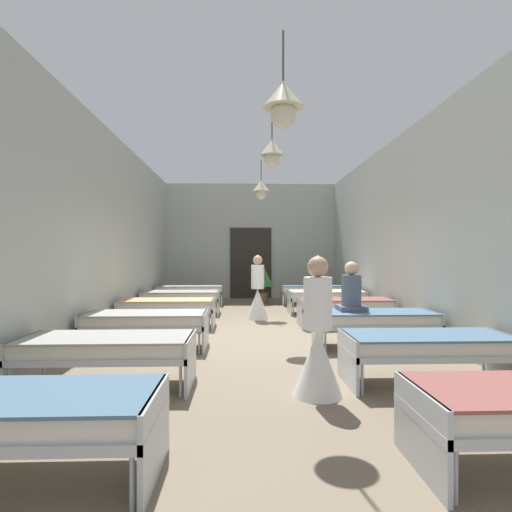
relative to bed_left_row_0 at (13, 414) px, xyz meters
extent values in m
cube|color=#7A6B56|center=(1.82, 4.75, -0.49)|extent=(6.35, 13.74, 0.10)
cube|color=#B2B7AD|center=(1.82, 11.42, 1.52)|extent=(6.15, 0.20, 3.91)
cube|color=#B2B7AD|center=(-1.15, 4.75, 1.52)|extent=(0.20, 13.14, 3.91)
cube|color=#B2B7AD|center=(4.80, 4.75, 1.52)|extent=(0.20, 13.14, 3.91)
cube|color=#2D2823|center=(1.82, 11.30, 0.76)|extent=(1.40, 0.06, 2.40)
cylinder|color=brown|center=(1.95, 1.68, 3.20)|extent=(0.02, 0.02, 0.54)
cone|color=beige|center=(1.95, 1.68, 2.78)|extent=(0.44, 0.44, 0.28)
sphere|color=beige|center=(1.95, 1.68, 2.56)|extent=(0.28, 0.28, 0.28)
cylinder|color=brown|center=(2.06, 4.75, 3.31)|extent=(0.02, 0.02, 0.32)
cone|color=beige|center=(2.06, 4.75, 3.00)|extent=(0.44, 0.44, 0.28)
sphere|color=beige|center=(2.06, 4.75, 2.78)|extent=(0.28, 0.28, 0.28)
cylinder|color=brown|center=(2.01, 7.82, 3.22)|extent=(0.02, 0.02, 0.51)
cone|color=beige|center=(2.01, 7.82, 2.81)|extent=(0.44, 0.44, 0.28)
sphere|color=beige|center=(2.01, 7.82, 2.59)|extent=(0.28, 0.28, 0.28)
cylinder|color=#B7BCC1|center=(0.87, -0.36, -0.27)|extent=(0.03, 0.03, 0.34)
cylinder|color=#B7BCC1|center=(0.87, 0.36, -0.27)|extent=(0.03, 0.03, 0.34)
cube|color=#B7BCC1|center=(0.00, 0.00, -0.06)|extent=(1.90, 0.84, 0.07)
cube|color=#B7BCC1|center=(0.93, 0.00, -0.15)|extent=(0.04, 0.84, 0.57)
cube|color=silver|center=(0.00, 0.00, 0.04)|extent=(1.82, 0.78, 0.14)
cube|color=slate|center=(0.00, 0.00, 0.12)|extent=(1.86, 0.82, 0.02)
cylinder|color=#B7BCC1|center=(2.78, -0.36, -0.27)|extent=(0.03, 0.03, 0.34)
cylinder|color=#B7BCC1|center=(2.78, 0.36, -0.27)|extent=(0.03, 0.03, 0.34)
cube|color=#B7BCC1|center=(2.72, 0.00, -0.15)|extent=(0.04, 0.84, 0.57)
cylinder|color=#B7BCC1|center=(-0.87, 1.54, -0.27)|extent=(0.03, 0.03, 0.34)
cylinder|color=#B7BCC1|center=(-0.87, 2.26, -0.27)|extent=(0.03, 0.03, 0.34)
cylinder|color=#B7BCC1|center=(0.87, 1.54, -0.27)|extent=(0.03, 0.03, 0.34)
cylinder|color=#B7BCC1|center=(0.87, 2.26, -0.27)|extent=(0.03, 0.03, 0.34)
cube|color=#B7BCC1|center=(0.00, 1.90, -0.06)|extent=(1.90, 0.84, 0.07)
cube|color=#B7BCC1|center=(-0.93, 1.90, -0.15)|extent=(0.04, 0.84, 0.57)
cube|color=#B7BCC1|center=(0.93, 1.90, -0.15)|extent=(0.04, 0.84, 0.57)
cube|color=silver|center=(0.00, 1.90, 0.04)|extent=(1.82, 0.78, 0.14)
cube|color=#9E9E93|center=(0.00, 1.90, 0.12)|extent=(1.86, 0.82, 0.02)
cylinder|color=#B7BCC1|center=(2.78, 1.54, -0.27)|extent=(0.03, 0.03, 0.34)
cylinder|color=#B7BCC1|center=(2.78, 2.26, -0.27)|extent=(0.03, 0.03, 0.34)
cylinder|color=#B7BCC1|center=(4.52, 2.26, -0.27)|extent=(0.03, 0.03, 0.34)
cube|color=#B7BCC1|center=(3.65, 1.90, -0.06)|extent=(1.90, 0.84, 0.07)
cube|color=#B7BCC1|center=(2.72, 1.90, -0.15)|extent=(0.04, 0.84, 0.57)
cube|color=#B7BCC1|center=(4.58, 1.90, -0.15)|extent=(0.04, 0.84, 0.57)
cube|color=silver|center=(3.65, 1.90, 0.04)|extent=(1.82, 0.78, 0.14)
cube|color=slate|center=(3.65, 1.90, 0.12)|extent=(1.86, 0.82, 0.02)
cylinder|color=#B7BCC1|center=(-0.87, 3.44, -0.27)|extent=(0.03, 0.03, 0.34)
cylinder|color=#B7BCC1|center=(-0.87, 4.16, -0.27)|extent=(0.03, 0.03, 0.34)
cylinder|color=#B7BCC1|center=(0.87, 3.44, -0.27)|extent=(0.03, 0.03, 0.34)
cylinder|color=#B7BCC1|center=(0.87, 4.16, -0.27)|extent=(0.03, 0.03, 0.34)
cube|color=#B7BCC1|center=(0.00, 3.80, -0.06)|extent=(1.90, 0.84, 0.07)
cube|color=#B7BCC1|center=(-0.93, 3.80, -0.15)|extent=(0.04, 0.84, 0.57)
cube|color=#B7BCC1|center=(0.93, 3.80, -0.15)|extent=(0.04, 0.84, 0.57)
cube|color=silver|center=(0.00, 3.80, 0.04)|extent=(1.82, 0.78, 0.14)
cube|color=#9E9E93|center=(0.00, 3.80, 0.12)|extent=(1.86, 0.82, 0.02)
cylinder|color=#B7BCC1|center=(2.78, 3.44, -0.27)|extent=(0.03, 0.03, 0.34)
cylinder|color=#B7BCC1|center=(2.78, 4.16, -0.27)|extent=(0.03, 0.03, 0.34)
cylinder|color=#B7BCC1|center=(4.52, 3.44, -0.27)|extent=(0.03, 0.03, 0.34)
cylinder|color=#B7BCC1|center=(4.52, 4.16, -0.27)|extent=(0.03, 0.03, 0.34)
cube|color=#B7BCC1|center=(3.65, 3.80, -0.06)|extent=(1.90, 0.84, 0.07)
cube|color=#B7BCC1|center=(2.72, 3.80, -0.15)|extent=(0.04, 0.84, 0.57)
cube|color=#B7BCC1|center=(4.58, 3.80, -0.15)|extent=(0.04, 0.84, 0.57)
cube|color=silver|center=(3.65, 3.80, 0.04)|extent=(1.82, 0.78, 0.14)
cube|color=slate|center=(3.65, 3.80, 0.12)|extent=(1.86, 0.82, 0.02)
cylinder|color=#B7BCC1|center=(-0.87, 5.34, -0.27)|extent=(0.03, 0.03, 0.34)
cylinder|color=#B7BCC1|center=(-0.87, 6.06, -0.27)|extent=(0.03, 0.03, 0.34)
cylinder|color=#B7BCC1|center=(0.87, 5.34, -0.27)|extent=(0.03, 0.03, 0.34)
cylinder|color=#B7BCC1|center=(0.87, 6.06, -0.27)|extent=(0.03, 0.03, 0.34)
cube|color=#B7BCC1|center=(0.00, 5.70, -0.06)|extent=(1.90, 0.84, 0.07)
cube|color=#B7BCC1|center=(-0.93, 5.70, -0.15)|extent=(0.04, 0.84, 0.57)
cube|color=#B7BCC1|center=(0.93, 5.70, -0.15)|extent=(0.04, 0.84, 0.57)
cube|color=silver|center=(0.00, 5.70, 0.04)|extent=(1.82, 0.78, 0.14)
cube|color=tan|center=(0.00, 5.70, 0.12)|extent=(1.86, 0.82, 0.02)
cylinder|color=#B7BCC1|center=(2.78, 5.34, -0.27)|extent=(0.03, 0.03, 0.34)
cylinder|color=#B7BCC1|center=(2.78, 6.06, -0.27)|extent=(0.03, 0.03, 0.34)
cylinder|color=#B7BCC1|center=(4.52, 5.34, -0.27)|extent=(0.03, 0.03, 0.34)
cylinder|color=#B7BCC1|center=(4.52, 6.06, -0.27)|extent=(0.03, 0.03, 0.34)
cube|color=#B7BCC1|center=(3.65, 5.70, -0.06)|extent=(1.90, 0.84, 0.07)
cube|color=#B7BCC1|center=(2.72, 5.70, -0.15)|extent=(0.04, 0.84, 0.57)
cube|color=#B7BCC1|center=(4.58, 5.70, -0.15)|extent=(0.04, 0.84, 0.57)
cube|color=silver|center=(3.65, 5.70, 0.04)|extent=(1.82, 0.78, 0.14)
cube|color=#8C4C47|center=(3.65, 5.70, 0.12)|extent=(1.86, 0.82, 0.02)
cylinder|color=#B7BCC1|center=(-0.87, 7.24, -0.27)|extent=(0.03, 0.03, 0.34)
cylinder|color=#B7BCC1|center=(-0.87, 7.96, -0.27)|extent=(0.03, 0.03, 0.34)
cylinder|color=#B7BCC1|center=(0.87, 7.24, -0.27)|extent=(0.03, 0.03, 0.34)
cylinder|color=#B7BCC1|center=(0.87, 7.96, -0.27)|extent=(0.03, 0.03, 0.34)
cube|color=#B7BCC1|center=(0.00, 7.60, -0.06)|extent=(1.90, 0.84, 0.07)
cube|color=#B7BCC1|center=(-0.93, 7.60, -0.15)|extent=(0.04, 0.84, 0.57)
cube|color=#B7BCC1|center=(0.93, 7.60, -0.15)|extent=(0.04, 0.84, 0.57)
cube|color=silver|center=(0.00, 7.60, 0.04)|extent=(1.82, 0.78, 0.14)
cube|color=#9E9E93|center=(0.00, 7.60, 0.12)|extent=(1.86, 0.82, 0.02)
cylinder|color=#B7BCC1|center=(2.78, 7.24, -0.27)|extent=(0.03, 0.03, 0.34)
cylinder|color=#B7BCC1|center=(2.78, 7.96, -0.27)|extent=(0.03, 0.03, 0.34)
cylinder|color=#B7BCC1|center=(4.52, 7.24, -0.27)|extent=(0.03, 0.03, 0.34)
cylinder|color=#B7BCC1|center=(4.52, 7.96, -0.27)|extent=(0.03, 0.03, 0.34)
cube|color=#B7BCC1|center=(3.65, 7.60, -0.06)|extent=(1.90, 0.84, 0.07)
cube|color=#B7BCC1|center=(2.72, 7.60, -0.15)|extent=(0.04, 0.84, 0.57)
cube|color=#B7BCC1|center=(4.58, 7.60, -0.15)|extent=(0.04, 0.84, 0.57)
cube|color=silver|center=(3.65, 7.60, 0.04)|extent=(1.82, 0.78, 0.14)
cube|color=beige|center=(3.65, 7.60, 0.12)|extent=(1.86, 0.82, 0.02)
cylinder|color=#B7BCC1|center=(-0.87, 9.14, -0.27)|extent=(0.03, 0.03, 0.34)
cylinder|color=#B7BCC1|center=(-0.87, 9.86, -0.27)|extent=(0.03, 0.03, 0.34)
cylinder|color=#B7BCC1|center=(0.87, 9.14, -0.27)|extent=(0.03, 0.03, 0.34)
cylinder|color=#B7BCC1|center=(0.87, 9.86, -0.27)|extent=(0.03, 0.03, 0.34)
cube|color=#B7BCC1|center=(0.00, 9.50, -0.06)|extent=(1.90, 0.84, 0.07)
cube|color=#B7BCC1|center=(-0.93, 9.50, -0.15)|extent=(0.04, 0.84, 0.57)
cube|color=#B7BCC1|center=(0.93, 9.50, -0.15)|extent=(0.04, 0.84, 0.57)
cube|color=white|center=(0.00, 9.50, 0.04)|extent=(1.82, 0.78, 0.14)
cube|color=#9E9E93|center=(0.00, 9.50, 0.12)|extent=(1.86, 0.82, 0.02)
cylinder|color=#B7BCC1|center=(2.78, 9.14, -0.27)|extent=(0.03, 0.03, 0.34)
cylinder|color=#B7BCC1|center=(2.78, 9.86, -0.27)|extent=(0.03, 0.03, 0.34)
cylinder|color=#B7BCC1|center=(4.52, 9.14, -0.27)|extent=(0.03, 0.03, 0.34)
cylinder|color=#B7BCC1|center=(4.52, 9.86, -0.27)|extent=(0.03, 0.03, 0.34)
cube|color=#B7BCC1|center=(3.65, 9.50, -0.06)|extent=(1.90, 0.84, 0.07)
cube|color=#B7BCC1|center=(2.72, 9.50, -0.15)|extent=(0.04, 0.84, 0.57)
cube|color=#B7BCC1|center=(4.58, 9.50, -0.15)|extent=(0.04, 0.84, 0.57)
cube|color=white|center=(3.65, 9.50, 0.04)|extent=(1.82, 0.78, 0.14)
cube|color=slate|center=(3.65, 9.50, 0.12)|extent=(1.86, 0.82, 0.02)
cone|color=white|center=(2.31, 1.55, -0.09)|extent=(0.52, 0.52, 0.70)
cylinder|color=white|center=(2.31, 1.55, 0.54)|extent=(0.30, 0.30, 0.55)
sphere|color=tan|center=(2.31, 1.55, 0.92)|extent=(0.22, 0.22, 0.22)
cone|color=white|center=(2.31, 1.55, 1.00)|extent=(0.18, 0.18, 0.10)
cone|color=white|center=(1.88, 6.75, -0.09)|extent=(0.52, 0.52, 0.70)
cylinder|color=white|center=(1.88, 6.75, 0.54)|extent=(0.30, 0.30, 0.55)
sphere|color=tan|center=(1.88, 6.75, 0.92)|extent=(0.22, 0.22, 0.22)
cone|color=white|center=(1.88, 6.75, 1.00)|extent=(0.18, 0.18, 0.10)
cylinder|color=#515B70|center=(3.30, 3.90, 0.43)|extent=(0.32, 0.32, 0.58)
cube|color=#515B70|center=(3.30, 3.90, 0.18)|extent=(0.44, 0.44, 0.08)
sphere|color=beige|center=(3.30, 3.90, 0.83)|extent=(0.22, 0.22, 0.22)
cylinder|color=brown|center=(2.14, 9.71, -0.27)|extent=(0.36, 0.36, 0.34)
cylinder|color=brown|center=(2.14, 9.71, 0.00)|extent=(0.06, 0.06, 0.20)
cone|color=#2D6633|center=(2.14, 9.71, 0.43)|extent=(0.67, 0.67, 0.66)
camera|label=1|loc=(1.50, -2.77, 1.05)|focal=28.97mm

